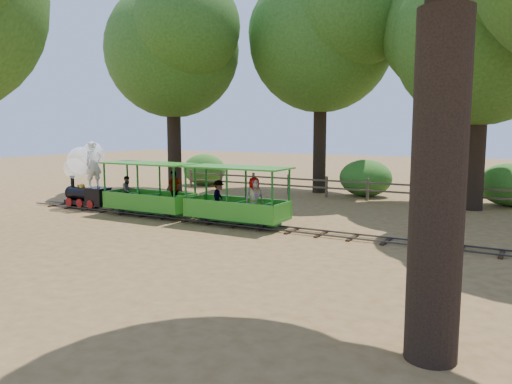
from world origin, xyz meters
The scene contains 13 objects.
ground centered at (0.00, 0.00, 0.00)m, with size 90.00×90.00×0.00m, color #A17545.
track centered at (0.00, 0.00, 0.07)m, with size 22.00×1.00×0.10m.
locomotive centered at (-8.35, 0.06, 1.58)m, with size 2.39×1.13×2.80m.
carriage_front centered at (-4.87, 0.05, 0.80)m, with size 3.65×1.51×1.90m.
carriage_rear centered at (-1.06, -0.01, 0.81)m, with size 3.65×1.49×1.90m.
oak_nw centered at (-8.53, 6.09, 7.44)m, with size 8.28×7.29×10.41m.
oak_nc centered at (-2.04, 9.60, 7.95)m, with size 8.88×7.82×11.14m.
oak_ne centered at (5.47, 7.59, 7.09)m, with size 8.44×7.43×10.12m.
fence centered at (0.00, 8.00, 0.58)m, with size 18.10×0.10×1.00m.
shrub_west centered at (-9.00, 9.30, 0.90)m, with size 2.60×2.00×1.80m, color #2D6B1E.
shrub_mid_w centered at (0.49, 9.30, 0.88)m, with size 2.56×1.97×1.77m, color #2D6B1E.
shrub_mid_e centered at (0.42, 9.30, 0.79)m, with size 2.28×1.75×1.58m, color #2D6B1E.
shrub_east centered at (6.73, 9.30, 0.90)m, with size 2.61×2.01×1.81m, color #2D6B1E.
Camera 1 is at (7.67, -14.11, 3.27)m, focal length 35.00 mm.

